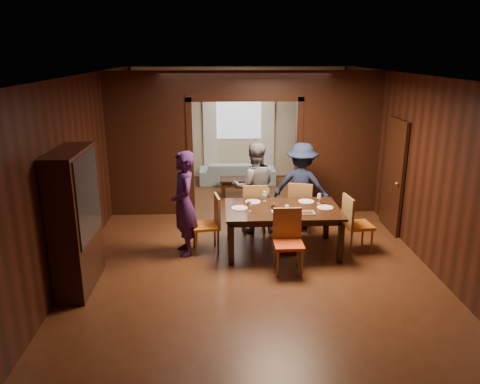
{
  "coord_description": "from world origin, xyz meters",
  "views": [
    {
      "loc": [
        -0.51,
        -7.71,
        3.27
      ],
      "look_at": [
        -0.18,
        -0.4,
        1.05
      ],
      "focal_mm": 35.0,
      "sensor_mm": 36.0,
      "label": 1
    }
  ],
  "objects_px": {
    "person_navy": "(301,186)",
    "coffee_table": "(237,187)",
    "person_purple": "(184,204)",
    "sofa": "(237,172)",
    "chair_right": "(358,223)",
    "chair_left": "(206,224)",
    "chair_far_l": "(254,208)",
    "chair_far_r": "(300,206)",
    "person_grey": "(254,188)",
    "chair_near": "(289,242)",
    "hutch": "(75,221)",
    "dining_table": "(282,230)"
  },
  "relations": [
    {
      "from": "coffee_table",
      "to": "chair_far_l",
      "type": "distance_m",
      "value": 2.4
    },
    {
      "from": "person_navy",
      "to": "chair_far_r",
      "type": "height_order",
      "value": "person_navy"
    },
    {
      "from": "chair_far_l",
      "to": "person_purple",
      "type": "bearing_deg",
      "value": 35.61
    },
    {
      "from": "person_navy",
      "to": "sofa",
      "type": "xyz_separation_m",
      "value": [
        -1.09,
        3.16,
        -0.54
      ]
    },
    {
      "from": "person_navy",
      "to": "chair_near",
      "type": "distance_m",
      "value": 1.99
    },
    {
      "from": "person_purple",
      "to": "chair_near",
      "type": "bearing_deg",
      "value": 49.02
    },
    {
      "from": "coffee_table",
      "to": "hutch",
      "type": "distance_m",
      "value": 5.01
    },
    {
      "from": "person_purple",
      "to": "coffee_table",
      "type": "bearing_deg",
      "value": 147.55
    },
    {
      "from": "chair_right",
      "to": "chair_far_r",
      "type": "bearing_deg",
      "value": 32.69
    },
    {
      "from": "person_navy",
      "to": "chair_near",
      "type": "xyz_separation_m",
      "value": [
        -0.51,
        -1.9,
        -0.34
      ]
    },
    {
      "from": "person_purple",
      "to": "sofa",
      "type": "relative_size",
      "value": 0.91
    },
    {
      "from": "chair_left",
      "to": "hutch",
      "type": "bearing_deg",
      "value": -66.72
    },
    {
      "from": "hutch",
      "to": "dining_table",
      "type": "bearing_deg",
      "value": 19.74
    },
    {
      "from": "chair_left",
      "to": "chair_right",
      "type": "xyz_separation_m",
      "value": [
        2.56,
        -0.09,
        0.0
      ]
    },
    {
      "from": "dining_table",
      "to": "chair_near",
      "type": "distance_m",
      "value": 0.81
    },
    {
      "from": "person_navy",
      "to": "coffee_table",
      "type": "xyz_separation_m",
      "value": [
        -1.14,
        2.12,
        -0.62
      ]
    },
    {
      "from": "chair_near",
      "to": "hutch",
      "type": "height_order",
      "value": "hutch"
    },
    {
      "from": "coffee_table",
      "to": "chair_right",
      "type": "relative_size",
      "value": 0.82
    },
    {
      "from": "person_purple",
      "to": "chair_far_l",
      "type": "height_order",
      "value": "person_purple"
    },
    {
      "from": "chair_left",
      "to": "person_navy",
      "type": "bearing_deg",
      "value": 110.93
    },
    {
      "from": "dining_table",
      "to": "chair_left",
      "type": "height_order",
      "value": "chair_left"
    },
    {
      "from": "chair_left",
      "to": "chair_far_l",
      "type": "distance_m",
      "value": 1.18
    },
    {
      "from": "person_purple",
      "to": "hutch",
      "type": "bearing_deg",
      "value": -68.54
    },
    {
      "from": "sofa",
      "to": "chair_near",
      "type": "relative_size",
      "value": 1.97
    },
    {
      "from": "chair_far_l",
      "to": "chair_far_r",
      "type": "xyz_separation_m",
      "value": [
        0.88,
        0.08,
        0.0
      ]
    },
    {
      "from": "person_navy",
      "to": "hutch",
      "type": "xyz_separation_m",
      "value": [
        -3.56,
        -2.19,
        0.18
      ]
    },
    {
      "from": "person_navy",
      "to": "hutch",
      "type": "height_order",
      "value": "hutch"
    },
    {
      "from": "person_grey",
      "to": "chair_right",
      "type": "height_order",
      "value": "person_grey"
    },
    {
      "from": "chair_near",
      "to": "person_navy",
      "type": "bearing_deg",
      "value": 74.74
    },
    {
      "from": "person_grey",
      "to": "sofa",
      "type": "xyz_separation_m",
      "value": [
        -0.19,
        3.32,
        -0.57
      ]
    },
    {
      "from": "person_grey",
      "to": "person_navy",
      "type": "height_order",
      "value": "person_grey"
    },
    {
      "from": "chair_left",
      "to": "chair_right",
      "type": "height_order",
      "value": "same"
    },
    {
      "from": "chair_right",
      "to": "hutch",
      "type": "height_order",
      "value": "hutch"
    },
    {
      "from": "person_purple",
      "to": "dining_table",
      "type": "height_order",
      "value": "person_purple"
    },
    {
      "from": "chair_right",
      "to": "coffee_table",
      "type": "bearing_deg",
      "value": 23.18
    },
    {
      "from": "hutch",
      "to": "person_grey",
      "type": "bearing_deg",
      "value": 37.42
    },
    {
      "from": "sofa",
      "to": "chair_right",
      "type": "distance_m",
      "value": 4.69
    },
    {
      "from": "chair_near",
      "to": "hutch",
      "type": "distance_m",
      "value": 3.11
    },
    {
      "from": "coffee_table",
      "to": "sofa",
      "type": "bearing_deg",
      "value": 87.23
    },
    {
      "from": "chair_left",
      "to": "dining_table",
      "type": "bearing_deg",
      "value": 78.39
    },
    {
      "from": "chair_left",
      "to": "chair_near",
      "type": "relative_size",
      "value": 1.0
    },
    {
      "from": "person_grey",
      "to": "chair_right",
      "type": "xyz_separation_m",
      "value": [
        1.68,
        -0.98,
        -0.36
      ]
    },
    {
      "from": "chair_far_l",
      "to": "sofa",
      "type": "bearing_deg",
      "value": -87.08
    },
    {
      "from": "sofa",
      "to": "coffee_table",
      "type": "xyz_separation_m",
      "value": [
        -0.05,
        -1.04,
        -0.08
      ]
    },
    {
      "from": "person_navy",
      "to": "chair_left",
      "type": "relative_size",
      "value": 1.69
    },
    {
      "from": "person_navy",
      "to": "chair_right",
      "type": "height_order",
      "value": "person_navy"
    },
    {
      "from": "person_navy",
      "to": "chair_far_l",
      "type": "bearing_deg",
      "value": 34.3
    },
    {
      "from": "coffee_table",
      "to": "chair_left",
      "type": "distance_m",
      "value": 3.25
    },
    {
      "from": "person_purple",
      "to": "person_grey",
      "type": "relative_size",
      "value": 1.03
    },
    {
      "from": "chair_right",
      "to": "sofa",
      "type": "bearing_deg",
      "value": 16.22
    }
  ]
}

